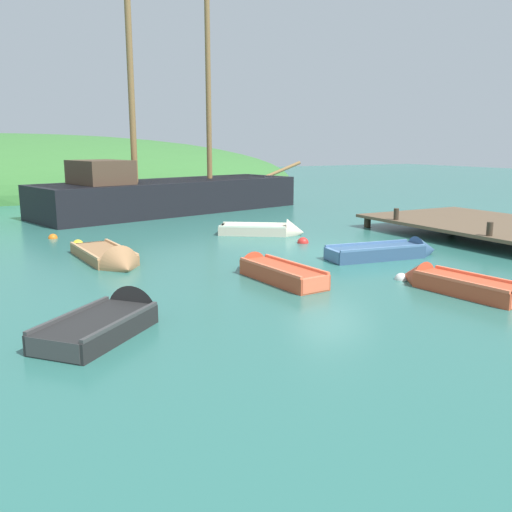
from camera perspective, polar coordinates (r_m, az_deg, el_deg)
ground_plane at (r=17.75m, az=7.95°, el=0.21°), size 120.00×120.00×0.00m
dock at (r=22.73m, az=23.04°, el=3.05°), size 5.86×8.70×1.59m
shore_hill at (r=48.19m, az=-24.65°, el=6.42°), size 50.69×27.86×8.58m
sailing_ship at (r=28.79m, az=-9.04°, el=5.70°), size 16.64×7.38×11.74m
rowboat_far at (r=14.02m, az=19.75°, el=-2.90°), size 1.36×3.25×0.90m
rowboat_portside at (r=21.34m, az=1.14°, el=2.55°), size 3.30×2.73×1.03m
rowboat_near_dock at (r=16.83m, az=-14.92°, el=-0.40°), size 1.44×3.92×1.15m
rowboat_center at (r=14.41m, az=1.72°, el=-1.77°), size 1.17×3.46×0.86m
rowboat_outer_left at (r=17.52m, az=13.73°, el=0.29°), size 3.85×1.46×0.96m
rowboat_outer_right at (r=10.84m, az=-14.70°, el=-6.76°), size 2.98×2.84×1.14m
buoy_yellow at (r=20.15m, az=-18.03°, el=1.10°), size 0.39×0.39×0.39m
buoy_orange at (r=21.87m, az=-20.37°, el=1.73°), size 0.34×0.34×0.34m
buoy_white at (r=14.78m, az=14.87°, el=-2.38°), size 0.34×0.34×0.34m
buoy_red at (r=19.62m, az=4.91°, el=1.37°), size 0.41×0.41×0.41m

